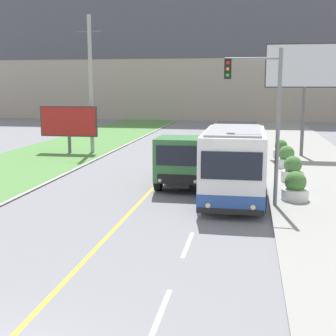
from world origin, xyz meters
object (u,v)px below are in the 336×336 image
(billboard_small, at_px, (69,122))
(planter_round_near, at_px, (295,188))
(car_distant, at_px, (238,142))
(billboard_large, at_px, (305,70))
(utility_pole_far, at_px, (91,84))
(planter_round_third, at_px, (286,158))
(city_bus, at_px, (234,166))
(dump_truck, at_px, (184,161))
(planter_round_second, at_px, (293,170))
(planter_round_far, at_px, (281,150))
(traffic_light_mast, at_px, (263,108))

(billboard_small, relative_size, planter_round_near, 3.44)
(car_distant, xyz_separation_m, billboard_large, (4.51, -2.14, 5.32))
(utility_pole_far, bearing_deg, planter_round_near, -43.57)
(planter_round_third, bearing_deg, billboard_large, 74.99)
(city_bus, distance_m, dump_truck, 3.70)
(planter_round_near, bearing_deg, billboard_large, 83.09)
(billboard_large, bearing_deg, planter_round_third, -105.01)
(planter_round_second, relative_size, planter_round_third, 0.99)
(dump_truck, height_order, planter_round_near, dump_truck)
(utility_pole_far, distance_m, planter_round_third, 15.22)
(dump_truck, bearing_deg, car_distant, 80.34)
(planter_round_near, height_order, planter_round_far, planter_round_near)
(dump_truck, distance_m, car_distant, 13.64)
(utility_pole_far, xyz_separation_m, billboard_large, (15.21, 0.56, 0.98))
(traffic_light_mast, distance_m, billboard_large, 14.98)
(car_distant, bearing_deg, dump_truck, -99.66)
(utility_pole_far, xyz_separation_m, billboard_small, (-1.56, -0.64, -2.73))
(city_bus, bearing_deg, billboard_large, 73.02)
(planter_round_third, height_order, planter_round_far, planter_round_third)
(billboard_large, bearing_deg, traffic_light_mast, -102.19)
(planter_round_second, distance_m, planter_round_far, 8.14)
(dump_truck, bearing_deg, planter_round_far, 62.13)
(planter_round_far, bearing_deg, utility_pole_far, 177.07)
(city_bus, height_order, traffic_light_mast, traffic_light_mast)
(planter_round_far, bearing_deg, planter_round_second, -89.38)
(city_bus, relative_size, planter_round_near, 4.86)
(traffic_light_mast, relative_size, planter_round_far, 5.16)
(planter_round_second, bearing_deg, utility_pole_far, 147.36)
(planter_round_second, distance_m, planter_round_third, 4.07)
(planter_round_near, bearing_deg, planter_round_third, 88.57)
(utility_pole_far, bearing_deg, planter_round_third, -19.11)
(billboard_small, distance_m, planter_round_third, 15.97)
(car_distant, xyz_separation_m, traffic_light_mast, (1.37, -16.66, 3.37))
(traffic_light_mast, bearing_deg, planter_round_second, 71.28)
(car_distant, height_order, planter_round_second, car_distant)
(utility_pole_far, bearing_deg, city_bus, -50.79)
(dump_truck, xyz_separation_m, billboard_small, (-9.97, 10.10, 1.02))
(billboard_large, bearing_deg, car_distant, 154.60)
(billboard_large, height_order, planter_round_near, billboard_large)
(planter_round_third, bearing_deg, traffic_light_mast, -100.53)
(car_distant, distance_m, planter_round_near, 15.88)
(dump_truck, relative_size, planter_round_near, 5.06)
(billboard_large, bearing_deg, dump_truck, -121.04)
(planter_round_near, bearing_deg, car_distant, 100.44)
(planter_round_near, xyz_separation_m, planter_round_second, (0.23, 4.07, 0.03))
(billboard_large, height_order, billboard_small, billboard_large)
(billboard_small, distance_m, planter_round_near, 19.56)
(planter_round_far, bearing_deg, billboard_large, 40.16)
(billboard_small, bearing_deg, car_distant, 15.22)
(dump_truck, distance_m, billboard_small, 14.23)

